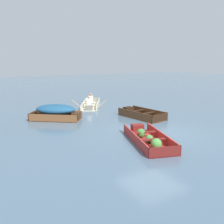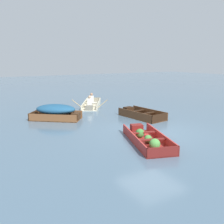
# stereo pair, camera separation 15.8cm
# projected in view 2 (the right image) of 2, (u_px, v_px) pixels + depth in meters

# --- Properties ---
(ground_plane) EXTENTS (80.00, 80.00, 0.00)m
(ground_plane) POSITION_uv_depth(u_px,v_px,m) (152.00, 132.00, 10.81)
(ground_plane) COLOR slate
(dinghy_red_foreground) EXTENTS (2.05, 3.26, 0.42)m
(dinghy_red_foreground) POSITION_uv_depth(u_px,v_px,m) (146.00, 139.00, 9.45)
(dinghy_red_foreground) COLOR #AD2D28
(dinghy_red_foreground) RESTS_ON ground
(skiff_wooden_brown_near_moored) EXTENTS (2.70, 2.48, 0.81)m
(skiff_wooden_brown_near_moored) POSITION_uv_depth(u_px,v_px,m) (56.00, 111.00, 12.97)
(skiff_wooden_brown_near_moored) COLOR brown
(skiff_wooden_brown_near_moored) RESTS_ON ground
(skiff_dark_varnish_mid_moored) EXTENTS (1.47, 2.71, 0.42)m
(skiff_dark_varnish_mid_moored) POSITION_uv_depth(u_px,v_px,m) (140.00, 114.00, 13.54)
(skiff_dark_varnish_mid_moored) COLOR #4C2D19
(skiff_dark_varnish_mid_moored) RESTS_ON ground
(rowboat_cream_with_crew) EXTENTS (2.95, 3.52, 0.88)m
(rowboat_cream_with_crew) POSITION_uv_depth(u_px,v_px,m) (91.00, 104.00, 16.63)
(rowboat_cream_with_crew) COLOR beige
(rowboat_cream_with_crew) RESTS_ON ground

